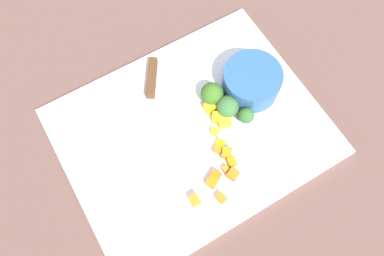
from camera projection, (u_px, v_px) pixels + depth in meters
name	position (u px, v px, depth m)	size (l,w,h in m)	color
ground_plane	(192.00, 133.00, 0.69)	(4.00, 4.00, 0.00)	brown
cutting_board	(192.00, 131.00, 0.68)	(0.44, 0.35, 0.01)	white
prep_bowl	(252.00, 81.00, 0.69)	(0.10, 0.10, 0.05)	#2D588B
chef_knife	(149.00, 115.00, 0.68)	(0.20, 0.30, 0.02)	silver
carrot_dice_0	(226.00, 169.00, 0.65)	(0.01, 0.01, 0.01)	orange
carrot_dice_1	(233.00, 174.00, 0.64)	(0.02, 0.02, 0.02)	orange
carrot_dice_2	(226.00, 153.00, 0.66)	(0.02, 0.02, 0.01)	orange
carrot_dice_3	(221.00, 198.00, 0.63)	(0.01, 0.02, 0.01)	orange
carrot_dice_4	(218.00, 150.00, 0.66)	(0.01, 0.01, 0.01)	orange
carrot_dice_5	(195.00, 200.00, 0.62)	(0.01, 0.02, 0.01)	orange
carrot_dice_6	(216.00, 176.00, 0.64)	(0.02, 0.02, 0.01)	orange
carrot_dice_7	(212.00, 182.00, 0.64)	(0.02, 0.02, 0.01)	orange
carrot_dice_8	(232.00, 162.00, 0.65)	(0.01, 0.01, 0.01)	orange
pepper_dice_0	(218.00, 118.00, 0.68)	(0.02, 0.02, 0.02)	yellow
pepper_dice_1	(210.00, 107.00, 0.69)	(0.02, 0.02, 0.02)	yellow
pepper_dice_2	(221.00, 144.00, 0.66)	(0.01, 0.01, 0.01)	yellow
pepper_dice_3	(224.00, 122.00, 0.68)	(0.02, 0.02, 0.02)	yellow
pepper_dice_4	(215.00, 132.00, 0.67)	(0.01, 0.01, 0.01)	yellow
broccoli_floret_0	(212.00, 94.00, 0.68)	(0.04, 0.04, 0.04)	#98B462
broccoli_floret_1	(246.00, 116.00, 0.67)	(0.03, 0.03, 0.03)	#97B75E
broccoli_floret_2	(229.00, 109.00, 0.67)	(0.04, 0.04, 0.04)	#94AA67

